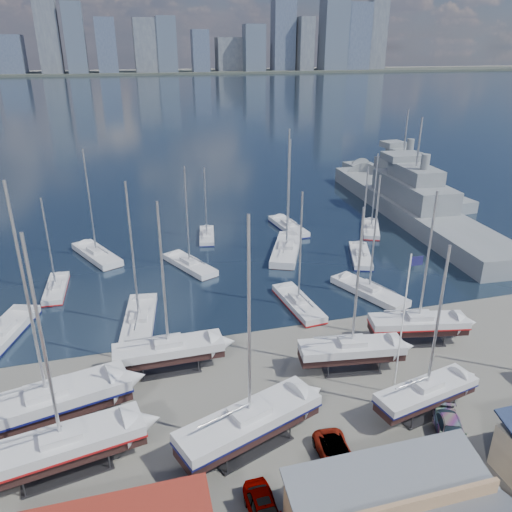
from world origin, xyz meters
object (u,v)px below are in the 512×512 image
object	(u,v)px
car_a	(264,510)
naval_ship_west	(400,181)
sailboat_cradle_0	(48,402)
flagpole	(404,316)
naval_ship_east	(411,207)

from	to	relation	value
car_a	naval_ship_west	bearing A→B (deg)	53.38
sailboat_cradle_0	flagpole	world-z (taller)	sailboat_cradle_0
sailboat_cradle_0	flagpole	bearing A→B (deg)	-20.43
car_a	sailboat_cradle_0	bearing A→B (deg)	136.72
naval_ship_west	car_a	world-z (taller)	naval_ship_west
naval_ship_west	sailboat_cradle_0	bearing A→B (deg)	126.90
naval_ship_east	naval_ship_west	world-z (taller)	naval_ship_east
sailboat_cradle_0	flagpole	xyz separation A→B (m)	(27.90, -3.45, 5.24)
sailboat_cradle_0	flagpole	size ratio (longest dim) A/B	1.52
naval_ship_west	flagpole	xyz separation A→B (m)	(-35.25, -59.74, 5.83)
car_a	flagpole	world-z (taller)	flagpole
flagpole	car_a	bearing A→B (deg)	-147.72
naval_ship_east	car_a	bearing A→B (deg)	145.10
sailboat_cradle_0	car_a	world-z (taller)	sailboat_cradle_0
naval_ship_east	flagpole	world-z (taller)	naval_ship_east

